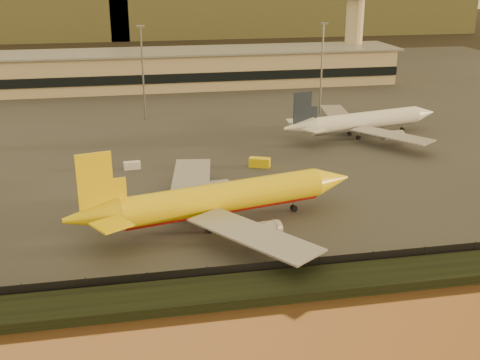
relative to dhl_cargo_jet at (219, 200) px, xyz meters
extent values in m
plane|color=black|center=(1.30, -5.51, -4.67)|extent=(900.00, 900.00, 0.00)
cube|color=black|center=(1.30, -22.51, -3.97)|extent=(320.00, 7.00, 1.40)
cube|color=#2D2D2D|center=(1.30, 89.49, -4.57)|extent=(320.00, 220.00, 0.20)
cube|color=black|center=(1.30, -18.51, -3.37)|extent=(300.00, 0.05, 2.20)
cube|color=tan|center=(1.30, 119.49, 1.53)|extent=(160.00, 22.00, 12.00)
cube|color=black|center=(1.30, 108.29, 0.53)|extent=(160.00, 0.60, 3.00)
cube|color=gray|center=(1.30, 119.49, 7.83)|extent=(164.00, 24.00, 0.60)
cylinder|color=tan|center=(71.30, 125.49, 10.53)|extent=(6.40, 6.40, 30.00)
cylinder|color=slate|center=(-8.70, 74.49, 8.03)|extent=(0.50, 0.50, 25.00)
cube|color=slate|center=(-8.70, 74.49, 20.73)|extent=(2.20, 2.20, 0.40)
cylinder|color=slate|center=(41.30, 72.49, 8.03)|extent=(0.50, 0.50, 25.00)
cube|color=slate|center=(41.30, 72.49, 20.73)|extent=(2.20, 2.20, 0.40)
cylinder|color=yellow|center=(0.89, 0.21, 0.27)|extent=(34.80, 12.66, 4.99)
cylinder|color=red|center=(0.89, 0.21, -0.60)|extent=(33.62, 11.38, 3.89)
cone|color=yellow|center=(21.00, 4.86, 0.27)|extent=(7.67, 6.38, 4.99)
cone|color=yellow|center=(-20.16, -4.67, 0.65)|extent=(9.55, 6.81, 4.99)
cube|color=yellow|center=(-19.22, -4.45, 6.14)|extent=(5.24, 1.58, 8.74)
cube|color=yellow|center=(-19.41, 0.63, 1.02)|extent=(5.19, 5.14, 0.30)
cube|color=yellow|center=(-17.16, -9.10, 1.02)|extent=(6.56, 6.54, 0.30)
cube|color=gray|center=(-3.04, 12.95, -0.60)|extent=(10.01, 22.39, 0.30)
cylinder|color=gray|center=(0.03, 10.33, -1.98)|extent=(6.23, 3.98, 2.75)
cube|color=gray|center=(2.96, -12.97, -0.60)|extent=(17.91, 21.55, 0.30)
cylinder|color=gray|center=(4.56, -9.27, -1.98)|extent=(6.23, 3.98, 2.75)
cylinder|color=black|center=(13.75, 3.18, -3.92)|extent=(1.27, 1.10, 1.10)
cylinder|color=slate|center=(13.75, 3.18, -3.35)|extent=(0.19, 0.19, 2.25)
cylinder|color=black|center=(-2.11, -2.79, -3.92)|extent=(1.27, 1.10, 1.10)
cylinder|color=slate|center=(-2.11, -2.79, -3.35)|extent=(0.19, 0.19, 2.25)
cylinder|color=black|center=(-3.12, 1.58, -3.92)|extent=(1.27, 1.10, 1.10)
cylinder|color=slate|center=(-3.12, 1.58, -3.35)|extent=(0.19, 0.19, 2.25)
cylinder|color=silver|center=(44.60, 46.64, -0.44)|extent=(30.77, 11.07, 4.25)
cylinder|color=gray|center=(44.60, 46.64, -1.18)|extent=(29.73, 9.97, 3.31)
cone|color=silver|center=(62.40, 50.78, -0.44)|extent=(6.76, 5.49, 4.25)
cone|color=silver|center=(25.97, 42.31, -0.12)|extent=(8.41, 5.87, 4.25)
cube|color=#1C2432|center=(26.80, 42.50, 4.56)|extent=(4.63, 1.39, 7.44)
cube|color=silver|center=(26.66, 46.83, 0.20)|extent=(4.58, 4.39, 0.25)
cube|color=silver|center=(28.59, 38.55, 0.20)|extent=(5.72, 5.65, 0.25)
cube|color=gray|center=(41.12, 57.83, -1.18)|extent=(8.84, 19.82, 0.25)
cylinder|color=gray|center=(43.84, 55.52, -2.35)|extent=(5.50, 3.43, 2.34)
cube|color=gray|center=(46.42, 35.07, -1.18)|extent=(15.86, 19.07, 0.25)
cylinder|color=gray|center=(47.84, 38.34, -2.35)|extent=(5.50, 3.43, 2.34)
cylinder|color=black|center=(55.98, 49.29, -4.01)|extent=(1.08, 0.94, 0.93)
cylinder|color=slate|center=(55.98, 49.29, -3.52)|extent=(0.22, 0.22, 1.91)
cylinder|color=black|center=(41.93, 44.06, -4.01)|extent=(1.08, 0.94, 0.93)
cylinder|color=slate|center=(41.93, 44.06, -3.52)|extent=(0.22, 0.22, 1.91)
cylinder|color=black|center=(41.06, 47.78, -4.01)|extent=(1.08, 0.94, 0.93)
cylinder|color=slate|center=(41.06, 47.78, -3.52)|extent=(0.22, 0.22, 1.91)
cube|color=yellow|center=(13.26, 28.01, -3.49)|extent=(4.81, 3.53, 1.97)
cube|color=silver|center=(-13.43, 31.87, -3.69)|extent=(3.58, 1.79, 1.57)
camera|label=1|loc=(-14.24, -90.37, 36.53)|focal=45.00mm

